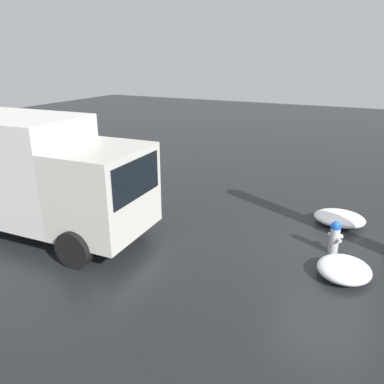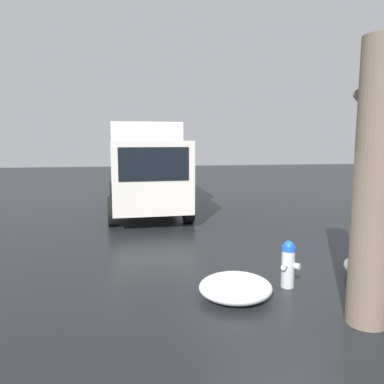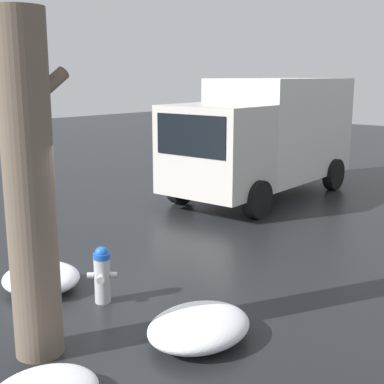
% 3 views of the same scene
% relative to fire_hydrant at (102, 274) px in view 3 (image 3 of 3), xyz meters
% --- Properties ---
extents(ground_plane, '(60.00, 60.00, 0.00)m').
position_rel_fire_hydrant_xyz_m(ground_plane, '(0.00, 0.00, -0.44)').
color(ground_plane, black).
extents(fire_hydrant, '(0.38, 0.38, 0.85)m').
position_rel_fire_hydrant_xyz_m(fire_hydrant, '(0.00, 0.00, 0.00)').
color(fire_hydrant, '#B7B7BC').
rests_on(fire_hydrant, ground_plane).
extents(tree_trunk, '(0.86, 0.57, 3.97)m').
position_rel_fire_hydrant_xyz_m(tree_trunk, '(-1.43, -0.58, 1.56)').
color(tree_trunk, '#6B5B4C').
rests_on(tree_trunk, ground_plane).
extents(delivery_truck, '(6.36, 2.85, 3.17)m').
position_rel_fire_hydrant_xyz_m(delivery_truck, '(7.56, 2.31, 1.27)').
color(delivery_truck, beige).
rests_on(delivery_truck, ground_plane).
extents(snow_pile_by_hydrant, '(1.42, 1.15, 0.39)m').
position_rel_fire_hydrant_xyz_m(snow_pile_by_hydrant, '(0.06, -1.82, -0.24)').
color(snow_pile_by_hydrant, white).
rests_on(snow_pile_by_hydrant, ground_plane).
extents(snow_pile_by_tree, '(1.15, 1.22, 0.39)m').
position_rel_fire_hydrant_xyz_m(snow_pile_by_tree, '(-0.35, 1.06, -0.24)').
color(snow_pile_by_tree, white).
rests_on(snow_pile_by_tree, ground_plane).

